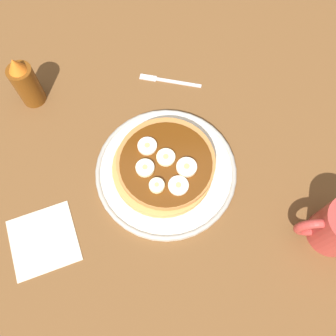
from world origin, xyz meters
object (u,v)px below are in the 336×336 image
Objects in this scene: banana_slice_0 at (166,157)px; napkin at (46,240)px; pancake_stack at (167,165)px; banana_slice_3 at (189,167)px; fork at (168,80)px; plate at (168,171)px; syrup_bottle at (28,83)px; banana_slice_1 at (181,186)px; banana_slice_5 at (149,146)px; banana_slice_2 at (147,168)px; banana_slice_4 at (159,186)px.

banana_slice_0 reaches higher than napkin.
banana_slice_3 is at bearing 159.29° from pancake_stack.
banana_slice_0 is at bearing 88.10° from fork.
plate is at bearing 109.60° from banana_slice_0.
fork is at bearing -91.90° from banana_slice_0.
syrup_bottle is (5.39, -28.99, 5.07)cm from napkin.
banana_slice_1 is (-2.35, 5.25, -0.03)cm from banana_slice_0.
banana_slice_1 is at bearing 115.02° from plate.
plate is at bearing 114.87° from pancake_stack.
fork is at bearing -101.50° from banana_slice_5.
banana_slice_2 is at bearing 79.83° from fork.
banana_slice_0 is at bearing 142.54° from banana_slice_5.
banana_slice_0 is 4.31cm from banana_slice_3.
pancake_stack is 20.62cm from fork.
syrup_bottle is at bearing -30.76° from banana_slice_3.
banana_slice_0 reaches higher than plate.
banana_slice_0 is (0.17, -0.57, 1.86)cm from pancake_stack.
banana_slice_1 is at bearing 65.70° from banana_slice_3.
banana_slice_3 is 27.41cm from napkin.
banana_slice_4 is 0.20× the size of fork.
pancake_stack is at bearing 147.98° from syrup_bottle.
plate is 9.81× the size of banana_slice_4.
banana_slice_3 reaches higher than fork.
banana_slice_1 is 24.84cm from napkin.
banana_slice_2 and banana_slice_3 have the same top height.
pancake_stack is at bearing -157.41° from banana_slice_2.
napkin is (17.49, 11.10, -4.72)cm from banana_slice_2.
banana_slice_1 is at bearing -161.25° from napkin.
banana_slice_5 is at bearing -37.46° from banana_slice_0.
napkin is (24.60, 11.14, -4.71)cm from banana_slice_3.
banana_slice_2 is 0.29× the size of napkin.
banana_slice_0 is 1.26× the size of banana_slice_4.
syrup_bottle is at bearing -32.36° from plate.
banana_slice_0 is at bearing -103.61° from banana_slice_4.
pancake_stack is at bearing 88.63° from fork.
banana_slice_1 is 0.30× the size of syrup_bottle.
banana_slice_4 reaches higher than banana_slice_0.
banana_slice_3 is 0.32× the size of napkin.
syrup_bottle reaches higher than fork.
fork is at bearing -81.71° from banana_slice_3.
banana_slice_1 is 0.31× the size of napkin.
banana_slice_0 is 0.93× the size of banana_slice_3.
pancake_stack is 24.55cm from napkin.
syrup_bottle is (22.89, -17.89, 0.35)cm from banana_slice_2.
fork is (1.69, -25.12, -4.51)cm from banana_slice_1.
banana_slice_1 reaches higher than napkin.
napkin is (20.93, 12.53, -2.78)cm from pancake_stack.
pancake_stack is 5.28cm from banana_slice_4.
banana_slice_4 is (5.11, 3.29, 0.04)cm from banana_slice_3.
syrup_bottle reaches higher than banana_slice_0.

